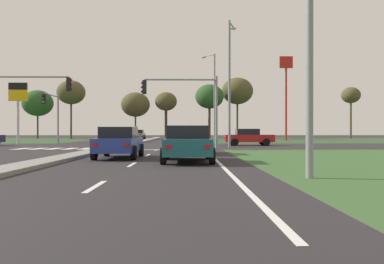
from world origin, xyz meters
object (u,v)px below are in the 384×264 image
pedestrian_at_median (136,132)px  treeline_sixth (209,97)px  car_maroon_second (121,135)px  street_lamp_third (214,94)px  treeline_second (71,93)px  traffic_signal_far_left (53,109)px  street_lamp_second (230,77)px  car_teal_eighth (188,143)px  treeline_near (38,103)px  treeline_seventh (351,96)px  car_grey_seventh (139,134)px  treeline_fifth (237,91)px  car_beige_sixth (130,135)px  treeline_fourth (166,102)px  fuel_price_totem (18,99)px  car_red_near (249,137)px  car_silver_third (190,140)px  fastfood_pole_sign (286,79)px  traffic_signal_near_right (187,98)px  car_blue_fifth (119,142)px  treeline_third (135,105)px  traffic_signal_near_left (25,96)px

pedestrian_at_median → treeline_sixth: size_ratio=0.19×
treeline_sixth → car_maroon_second: bearing=-118.6°
street_lamp_third → treeline_second: street_lamp_third is taller
traffic_signal_far_left → street_lamp_second: street_lamp_second is taller
car_teal_eighth → treeline_near: 60.53m
treeline_seventh → car_teal_eighth: bearing=-118.3°
car_grey_seventh → treeline_sixth: (11.75, 2.45, 6.39)m
treeline_fifth → car_beige_sixth: bearing=-135.4°
car_beige_sixth → street_lamp_third: bearing=152.2°
car_maroon_second → car_teal_eighth: 31.21m
treeline_fourth → treeline_sixth: (7.51, -2.31, 0.72)m
street_lamp_third → fuel_price_totem: street_lamp_third is taller
treeline_second → traffic_signal_far_left: bearing=-77.4°
car_beige_sixth → car_grey_seventh: 11.56m
car_red_near → traffic_signal_far_left: (-18.63, 3.87, 2.70)m
car_teal_eighth → car_beige_sixth: bearing=101.7°
treeline_near → car_grey_seventh: bearing=-15.9°
car_silver_third → car_red_near: bearing=67.9°
car_silver_third → fastfood_pole_sign: 36.02m
fastfood_pole_sign → treeline_fourth: size_ratio=1.42×
car_red_near → street_lamp_third: (-2.27, 12.83, 5.07)m
traffic_signal_far_left → treeline_seventh: bearing=36.3°
car_maroon_second → treeline_fourth: (4.04, 23.51, 5.63)m
traffic_signal_far_left → treeline_seventh: treeline_seventh is taller
treeline_near → treeline_seventh: (55.20, -0.65, 1.33)m
car_grey_seventh → traffic_signal_near_right: size_ratio=0.84×
car_blue_fifth → traffic_signal_near_right: 9.82m
car_red_near → car_silver_third: size_ratio=0.98×
traffic_signal_far_left → treeline_second: bearing=102.6°
pedestrian_at_median → treeline_second: treeline_second is taller
car_red_near → car_teal_eighth: bearing=-16.1°
treeline_second → treeline_fourth: 16.06m
traffic_signal_near_right → fastfood_pole_sign: 30.79m
car_teal_eighth → treeline_near: treeline_near is taller
traffic_signal_far_left → traffic_signal_near_right: bearing=-41.4°
car_grey_seventh → pedestrian_at_median: pedestrian_at_median is taller
treeline_second → treeline_seventh: bearing=3.8°
street_lamp_third → treeline_near: (-29.55, 22.54, 0.40)m
street_lamp_third → car_blue_fifth: bearing=-102.3°
traffic_signal_near_right → street_lamp_third: 20.92m
car_silver_third → treeline_near: treeline_near is taller
car_beige_sixth → street_lamp_third: street_lamp_third is taller
car_beige_sixth → car_grey_seventh: (-0.25, 11.56, -0.02)m
traffic_signal_far_left → treeline_fifth: bearing=54.7°
car_red_near → fastfood_pole_sign: bearing=157.3°
traffic_signal_near_right → treeline_third: treeline_third is taller
car_beige_sixth → pedestrian_at_median: pedestrian_at_median is taller
street_lamp_third → traffic_signal_near_left: bearing=-124.9°
fastfood_pole_sign → treeline_sixth: size_ratio=1.25×
car_teal_eighth → traffic_signal_far_left: 26.39m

